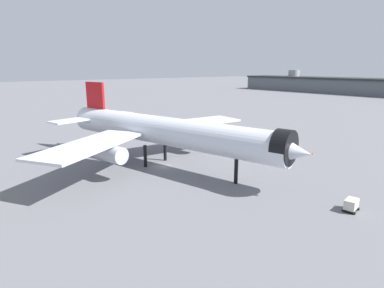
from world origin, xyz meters
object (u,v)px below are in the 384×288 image
(traffic_cone_near_nose, at_px, (313,153))
(baggage_cart_trailing, at_px, (351,205))
(airliner_near_gate, at_px, (163,131))
(baggage_tug_wing, at_px, (173,130))

(traffic_cone_near_nose, bearing_deg, baggage_cart_trailing, -46.45)
(airliner_near_gate, relative_size, traffic_cone_near_nose, 96.41)
(baggage_tug_wing, xyz_separation_m, baggage_cart_trailing, (63.64, -9.68, 0.00))
(baggage_tug_wing, bearing_deg, baggage_cart_trailing, -20.00)
(airliner_near_gate, bearing_deg, baggage_tug_wing, 128.00)
(baggage_tug_wing, height_order, traffic_cone_near_nose, baggage_tug_wing)
(baggage_tug_wing, distance_m, baggage_cart_trailing, 64.37)
(airliner_near_gate, height_order, traffic_cone_near_nose, airliner_near_gate)
(airliner_near_gate, bearing_deg, baggage_cart_trailing, 0.38)
(airliner_near_gate, xyz_separation_m, baggage_cart_trailing, (35.48, 10.59, -6.48))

